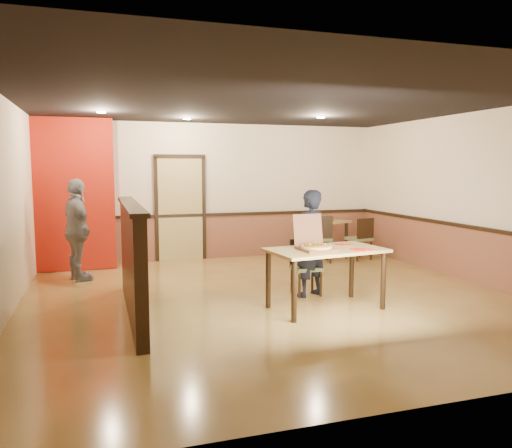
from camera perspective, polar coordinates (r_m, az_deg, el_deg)
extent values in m
plane|color=tan|center=(7.35, 2.00, -8.46)|extent=(7.00, 7.00, 0.00)
plane|color=black|center=(7.16, 2.10, 13.75)|extent=(7.00, 7.00, 0.00)
plane|color=#FBE7C4|center=(10.48, -4.37, 3.74)|extent=(7.00, 0.00, 7.00)
plane|color=#FBE7C4|center=(6.80, -26.97, 1.62)|extent=(0.00, 7.00, 7.00)
plane|color=#FBE7C4|center=(8.92, 23.79, 2.75)|extent=(0.00, 7.00, 7.00)
cube|color=brown|center=(10.53, -4.29, -1.44)|extent=(7.00, 0.04, 0.90)
cube|color=black|center=(10.46, -4.29, 1.10)|extent=(7.00, 0.06, 0.06)
cube|color=brown|center=(9.00, 23.37, -3.30)|extent=(0.04, 7.00, 0.90)
cube|color=black|center=(8.92, 23.41, -0.33)|extent=(0.06, 7.00, 0.06)
cube|color=tan|center=(10.31, -8.64, 1.69)|extent=(0.90, 0.06, 2.10)
cube|color=black|center=(6.61, -13.99, -4.12)|extent=(0.14, 3.00, 1.40)
cube|color=black|center=(6.52, -14.16, 2.12)|extent=(0.20, 3.10, 0.05)
cube|color=#AA1A0C|center=(9.72, -20.59, 3.14)|extent=(1.60, 0.20, 2.78)
cylinder|color=beige|center=(8.54, -17.28, 12.14)|extent=(0.14, 0.14, 0.02)
cylinder|color=beige|center=(9.37, -7.89, 11.83)|extent=(0.14, 0.14, 0.02)
cylinder|color=beige|center=(9.06, 7.38, 12.03)|extent=(0.14, 0.14, 0.02)
cube|color=tan|center=(6.72, 8.00, -2.98)|extent=(1.63, 1.06, 0.04)
cylinder|color=black|center=(6.16, 4.38, -7.68)|extent=(0.07, 0.07, 0.78)
cylinder|color=black|center=(6.77, 1.41, -6.37)|extent=(0.07, 0.07, 0.78)
cylinder|color=black|center=(6.91, 14.34, -6.30)|extent=(0.07, 0.07, 0.78)
cylinder|color=black|center=(7.46, 10.87, -5.28)|extent=(0.07, 0.07, 0.78)
cube|color=#636D3F|center=(7.50, 5.76, -5.01)|extent=(0.42, 0.42, 0.05)
cube|color=black|center=(7.63, 5.28, -3.13)|extent=(0.39, 0.05, 0.39)
cylinder|color=black|center=(7.34, 4.99, -7.09)|extent=(0.04, 0.04, 0.35)
cylinder|color=black|center=(7.64, 4.11, -6.53)|extent=(0.04, 0.04, 0.35)
cylinder|color=black|center=(7.46, 7.42, -6.89)|extent=(0.04, 0.04, 0.35)
cylinder|color=black|center=(7.76, 6.45, -6.36)|extent=(0.04, 0.04, 0.35)
cube|color=#636D3F|center=(10.13, 7.22, -1.66)|extent=(0.58, 0.58, 0.06)
cube|color=black|center=(9.88, 7.44, -0.36)|extent=(0.45, 0.16, 0.45)
cylinder|color=black|center=(10.39, 8.10, -2.96)|extent=(0.05, 0.05, 0.41)
cylinder|color=black|center=(10.01, 8.48, -3.32)|extent=(0.05, 0.05, 0.41)
cylinder|color=black|center=(10.33, 5.96, -2.98)|extent=(0.05, 0.05, 0.41)
cylinder|color=black|center=(9.95, 6.27, -3.35)|extent=(0.05, 0.05, 0.41)
cube|color=#636D3F|center=(10.54, 11.67, -1.65)|extent=(0.50, 0.50, 0.06)
cube|color=black|center=(10.36, 12.39, -0.50)|extent=(0.41, 0.11, 0.41)
cylinder|color=black|center=(10.82, 11.78, -2.75)|extent=(0.04, 0.04, 0.37)
cylinder|color=black|center=(10.55, 13.01, -3.01)|extent=(0.04, 0.04, 0.37)
cylinder|color=black|center=(10.60, 10.29, -2.91)|extent=(0.04, 0.04, 0.37)
cylinder|color=black|center=(10.33, 11.50, -3.18)|extent=(0.04, 0.04, 0.37)
cube|color=tan|center=(10.78, 8.20, 0.31)|extent=(0.92, 0.92, 0.04)
cylinder|color=black|center=(10.43, 8.19, -2.03)|extent=(0.07, 0.07, 0.73)
cylinder|color=black|center=(10.83, 6.07, -1.69)|extent=(0.07, 0.07, 0.73)
cylinder|color=black|center=(10.84, 10.26, -1.75)|extent=(0.07, 0.07, 0.73)
cylinder|color=black|center=(11.22, 8.15, -1.44)|extent=(0.07, 0.07, 0.73)
imported|color=black|center=(7.37, 6.11, -2.21)|extent=(0.68, 0.58, 1.57)
imported|color=gray|center=(8.83, -19.73, -0.65)|extent=(0.73, 1.09, 1.71)
cube|color=brown|center=(6.58, 6.93, -2.85)|extent=(0.45, 0.45, 0.03)
cube|color=brown|center=(6.76, 5.95, -0.66)|extent=(0.43, 0.11, 0.42)
cylinder|color=#E8BE54|center=(6.57, 6.93, -2.60)|extent=(0.45, 0.45, 0.03)
cube|color=red|center=(6.71, 12.04, -2.88)|extent=(0.25, 0.25, 0.01)
cylinder|color=silver|center=(6.69, 11.81, -2.84)|extent=(0.01, 0.21, 0.01)
cube|color=silver|center=(6.72, 12.26, -2.83)|extent=(0.02, 0.22, 0.00)
cube|color=red|center=(7.13, 9.87, -2.29)|extent=(0.25, 0.25, 0.00)
cylinder|color=silver|center=(7.11, 9.66, -2.25)|extent=(0.07, 0.16, 0.01)
cube|color=silver|center=(7.14, 10.09, -2.25)|extent=(0.08, 0.17, 0.00)
cylinder|color=brown|center=(10.65, 8.75, 0.71)|extent=(0.06, 0.06, 0.14)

